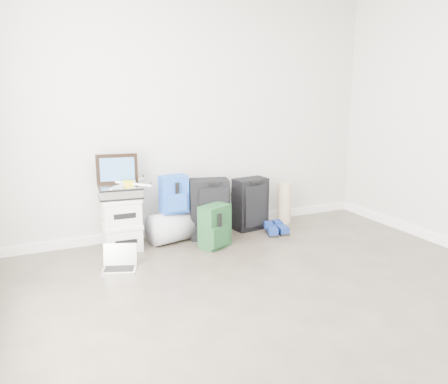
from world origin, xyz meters
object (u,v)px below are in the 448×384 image
large_suitcase (209,209)px  boxes_stack (122,224)px  laptop (120,263)px  briefcase (120,192)px  carry_on (251,204)px  duffel_bag (174,226)px

large_suitcase → boxes_stack: bearing=-167.6°
large_suitcase → laptop: bearing=-142.5°
briefcase → carry_on: size_ratio=0.69×
duffel_bag → large_suitcase: large_suitcase is taller
duffel_bag → boxes_stack: bearing=169.1°
briefcase → boxes_stack: bearing=-173.0°
duffel_bag → laptop: 0.90m
duffel_bag → large_suitcase: bearing=-21.1°
boxes_stack → laptop: bearing=-103.1°
boxes_stack → laptop: (-0.15, -0.51, -0.23)m
briefcase → large_suitcase: (0.97, -0.05, -0.29)m
duffel_bag → laptop: duffel_bag is taller
duffel_bag → carry_on: 0.98m
boxes_stack → duffel_bag: boxes_stack is taller
carry_on → laptop: 1.80m
carry_on → laptop: size_ratio=1.65×
large_suitcase → duffel_bag: bearing=-173.6°
large_suitcase → laptop: 1.25m
briefcase → laptop: (-0.15, -0.51, -0.57)m
duffel_bag → carry_on: bearing=-10.2°
large_suitcase → carry_on: 0.58m
large_suitcase → carry_on: (0.57, 0.10, -0.03)m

